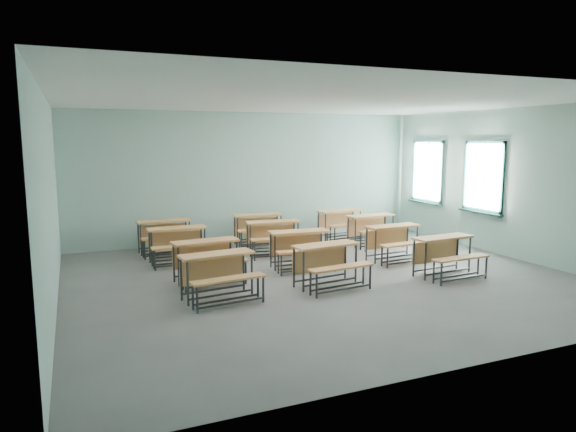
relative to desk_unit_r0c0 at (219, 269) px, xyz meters
name	(u,v)px	position (x,y,z in m)	size (l,w,h in m)	color
room	(327,191)	(2.19, 0.57, 1.10)	(9.04, 8.04, 3.24)	slate
desk_unit_r0c0	(219,269)	(0.00, 0.00, 0.00)	(1.27, 0.93, 0.74)	#C78248
desk_unit_r0c1	(329,259)	(1.93, -0.02, 0.00)	(1.27, 0.92, 0.74)	#C78248
desk_unit_r0c2	(446,250)	(4.26, -0.26, 0.00)	(1.23, 0.87, 0.74)	#C78248
desk_unit_r1c0	(207,255)	(0.08, 1.10, 0.00)	(1.25, 0.89, 0.74)	#C78248
desk_unit_r1c1	(301,244)	(2.02, 1.34, 0.00)	(1.25, 0.89, 0.74)	#C78248
desk_unit_r1c2	(395,237)	(4.12, 1.17, 0.00)	(1.23, 0.86, 0.74)	#C78248
desk_unit_r2c0	(178,240)	(-0.13, 2.69, 0.00)	(1.19, 0.80, 0.74)	#C78248
desk_unit_r2c1	(274,233)	(1.97, 2.68, 0.00)	(1.27, 0.93, 0.74)	#C78248
desk_unit_r2c2	(373,225)	(4.51, 2.64, 0.00)	(1.23, 0.86, 0.74)	#C78248
desk_unit_r3c0	(165,231)	(-0.21, 3.76, 0.00)	(1.22, 0.85, 0.74)	#C78248
desk_unit_r3c1	(259,224)	(2.04, 3.83, 0.00)	(1.24, 0.89, 0.74)	#C78248
desk_unit_r3c2	(342,220)	(4.23, 3.68, 0.00)	(1.26, 0.92, 0.74)	#C78248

